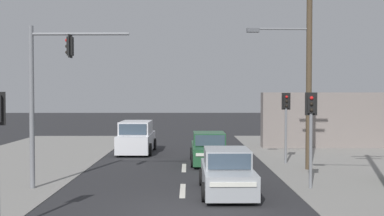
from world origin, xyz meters
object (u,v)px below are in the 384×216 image
(pedestal_signal_right_kerb, at_px, (311,124))
(pedestal_signal_far_median, at_px, (286,116))
(sedan_oncoming_mid, at_px, (227,173))
(suv_crossing_left, at_px, (136,138))
(sedan_receding_far, at_px, (209,149))
(utility_pole_midground_right, at_px, (306,65))
(traffic_signal_mast, at_px, (46,85))

(pedestal_signal_right_kerb, bearing_deg, pedestal_signal_far_median, 86.34)
(pedestal_signal_far_median, height_order, sedan_oncoming_mid, pedestal_signal_far_median)
(pedestal_signal_far_median, bearing_deg, suv_crossing_left, 151.89)
(sedan_receding_far, bearing_deg, utility_pole_midground_right, -24.84)
(sedan_receding_far, distance_m, suv_crossing_left, 5.78)
(pedestal_signal_right_kerb, xyz_separation_m, suv_crossing_left, (-7.60, 10.23, -1.53))
(pedestal_signal_right_kerb, relative_size, pedestal_signal_far_median, 1.00)
(suv_crossing_left, bearing_deg, sedan_oncoming_mid, -67.62)
(utility_pole_midground_right, distance_m, pedestal_signal_right_kerb, 4.93)
(utility_pole_midground_right, distance_m, sedan_oncoming_mid, 7.52)
(traffic_signal_mast, bearing_deg, pedestal_signal_right_kerb, -0.62)
(utility_pole_midground_right, relative_size, sedan_oncoming_mid, 2.12)
(sedan_receding_far, relative_size, suv_crossing_left, 0.93)
(traffic_signal_mast, height_order, pedestal_signal_far_median, traffic_signal_mast)
(utility_pole_midground_right, bearing_deg, suv_crossing_left, 144.59)
(traffic_signal_mast, xyz_separation_m, pedestal_signal_far_median, (10.11, 5.86, -1.42))
(pedestal_signal_right_kerb, xyz_separation_m, sedan_oncoming_mid, (-3.14, -0.61, -1.71))
(pedestal_signal_far_median, height_order, sedan_receding_far, pedestal_signal_far_median)
(sedan_receding_far, bearing_deg, suv_crossing_left, 135.82)
(traffic_signal_mast, height_order, suv_crossing_left, traffic_signal_mast)
(pedestal_signal_far_median, distance_m, suv_crossing_left, 9.18)
(suv_crossing_left, bearing_deg, pedestal_signal_right_kerb, -53.38)
(utility_pole_midground_right, xyz_separation_m, pedestal_signal_right_kerb, (-0.90, -4.19, -2.44))
(traffic_signal_mast, xyz_separation_m, sedan_receding_far, (6.27, 6.10, -3.13))
(utility_pole_midground_right, relative_size, pedestal_signal_far_median, 2.53)
(sedan_receding_far, distance_m, sedan_oncoming_mid, 6.82)
(traffic_signal_mast, xyz_separation_m, sedan_oncoming_mid, (6.59, -0.71, -3.13))
(pedestal_signal_far_median, bearing_deg, pedestal_signal_right_kerb, -93.66)
(sedan_oncoming_mid, bearing_deg, suv_crossing_left, 112.38)
(utility_pole_midground_right, height_order, traffic_signal_mast, utility_pole_midground_right)
(sedan_oncoming_mid, relative_size, suv_crossing_left, 0.93)
(utility_pole_midground_right, xyz_separation_m, suv_crossing_left, (-8.50, 6.04, -3.97))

